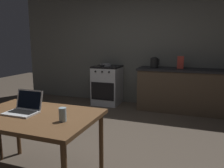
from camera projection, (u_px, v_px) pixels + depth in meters
ground_plane at (86, 145)px, 3.22m from camera, size 12.00×12.00×0.00m
back_wall at (146, 43)px, 5.19m from camera, size 6.40×0.10×2.83m
kitchen_counter at (190, 91)px, 4.70m from camera, size 2.16×0.64×0.90m
stove_oven at (107, 85)px, 5.33m from camera, size 0.60×0.62×0.90m
dining_table at (34, 121)px, 2.33m from camera, size 1.29×0.88×0.72m
laptop at (24, 108)px, 2.36m from camera, size 0.32×0.28×0.22m
electric_kettle at (154, 63)px, 4.86m from camera, size 0.19×0.17×0.22m
frying_pan at (106, 65)px, 5.22m from camera, size 0.26×0.43×0.05m
drinking_glass at (63, 115)px, 2.10m from camera, size 0.07×0.07×0.13m
cereal_box at (180, 62)px, 4.69m from camera, size 0.13×0.05×0.25m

